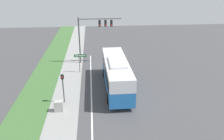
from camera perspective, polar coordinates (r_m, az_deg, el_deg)
ground_plane at (r=22.18m, az=4.07°, el=-8.26°), size 80.00×80.00×0.00m
sidewalk at (r=22.06m, az=-12.22°, el=-8.77°), size 2.80×80.00×0.12m
grass_verge at (r=22.70m, az=-20.35°, el=-8.85°), size 3.60×80.00×0.10m
lane_divider_near at (r=21.92m, az=-5.37°, el=-8.71°), size 0.14×30.00×0.01m
bus at (r=24.04m, az=1.10°, el=-0.56°), size 2.58×10.33×3.49m
signal_gantry at (r=31.14m, az=-4.83°, el=10.37°), size 6.05×0.41×6.67m
pedestrian_signal at (r=21.43m, az=-12.71°, el=-3.60°), size 0.28×0.34×3.08m
street_sign at (r=28.40m, az=-8.41°, el=2.73°), size 1.57×0.08×2.62m
utility_cabinet at (r=20.80m, az=-13.74°, el=-9.13°), size 0.80×0.54×1.02m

